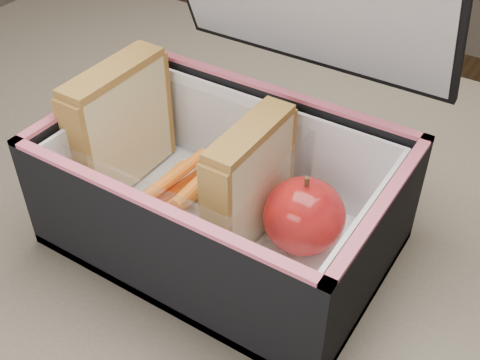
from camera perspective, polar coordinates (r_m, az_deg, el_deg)
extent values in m
cube|color=#665A4B|center=(0.53, 1.47, -8.25)|extent=(1.20, 0.80, 0.03)
cube|color=#382D26|center=(1.25, -12.07, 0.37)|extent=(0.05, 0.05, 0.72)
cube|color=tan|center=(0.56, -11.94, 5.13)|extent=(0.01, 0.10, 0.11)
cube|color=#C25F5E|center=(0.56, -11.21, 4.49)|extent=(0.01, 0.10, 0.10)
cube|color=tan|center=(0.55, -10.57, 4.59)|extent=(0.01, 0.10, 0.11)
cube|color=olive|center=(0.52, -12.05, 10.03)|extent=(0.03, 0.11, 0.01)
cube|color=tan|center=(0.49, 0.13, -0.15)|extent=(0.01, 0.09, 0.10)
cube|color=#C25F5E|center=(0.49, 0.92, -0.82)|extent=(0.01, 0.09, 0.09)
cube|color=tan|center=(0.48, 1.72, -0.80)|extent=(0.01, 0.09, 0.10)
cube|color=olive|center=(0.46, 0.99, 4.57)|extent=(0.03, 0.09, 0.01)
cylinder|color=orange|center=(0.54, -5.91, -1.95)|extent=(0.03, 0.09, 0.01)
cylinder|color=orange|center=(0.53, -8.19, -1.16)|extent=(0.01, 0.09, 0.01)
cylinder|color=orange|center=(0.53, -3.28, 0.38)|extent=(0.01, 0.09, 0.01)
cylinder|color=orange|center=(0.53, -6.52, -3.10)|extent=(0.02, 0.09, 0.01)
cylinder|color=orange|center=(0.54, -3.54, -0.49)|extent=(0.02, 0.09, 0.01)
cylinder|color=orange|center=(0.53, -6.56, 0.16)|extent=(0.02, 0.09, 0.01)
cylinder|color=orange|center=(0.55, -6.83, -1.51)|extent=(0.02, 0.09, 0.01)
cube|color=white|center=(0.50, 6.28, -6.66)|extent=(0.08, 0.08, 0.01)
ellipsoid|color=maroon|center=(0.48, 6.07, -3.39)|extent=(0.08, 0.08, 0.06)
cylinder|color=#482F19|center=(0.46, 6.36, -0.20)|extent=(0.01, 0.01, 0.01)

